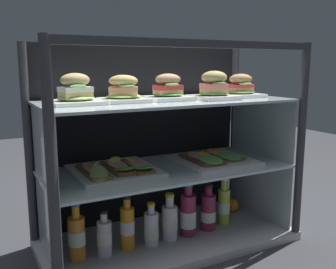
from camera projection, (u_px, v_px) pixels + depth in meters
ground_plane at (168, 245)px, 1.75m from camera, size 6.00×6.00×0.02m
case_base_deck at (168, 239)px, 1.75m from camera, size 1.12×0.52×0.04m
case_frame at (155, 133)px, 1.78m from camera, size 1.12×0.52×0.89m
riser_lower_tier at (168, 203)px, 1.72m from camera, size 1.05×0.45×0.31m
shelf_lower_glass at (168, 169)px, 1.69m from camera, size 1.07×0.46×0.01m
riser_upper_tier at (168, 136)px, 1.66m from camera, size 1.05×0.45×0.29m
shelf_upper_glass at (168, 101)px, 1.63m from camera, size 1.07×0.46×0.01m
plated_roll_sandwich_center at (76, 93)px, 1.46m from camera, size 0.19×0.19×0.12m
plated_roll_sandwich_far_left at (124, 92)px, 1.54m from camera, size 0.18×0.18×0.11m
plated_roll_sandwich_far_right at (168, 91)px, 1.62m from camera, size 0.18×0.18×0.11m
plated_roll_sandwich_near_left_corner at (214, 88)px, 1.66m from camera, size 0.18×0.18×0.12m
plated_roll_sandwich_right_of_center at (240, 89)px, 1.79m from camera, size 0.18×0.18×0.11m
open_sandwich_tray_near_right_corner at (115, 169)px, 1.59m from camera, size 0.34×0.33×0.06m
open_sandwich_tray_far_right at (213, 158)px, 1.79m from camera, size 0.34×0.33×0.05m
juice_bottle_back_left at (77, 237)px, 1.51m from camera, size 0.07×0.07×0.24m
juice_bottle_back_center at (104, 237)px, 1.55m from camera, size 0.06×0.06×0.19m
juice_bottle_front_right_end at (127, 227)px, 1.60m from camera, size 0.06×0.06×0.23m
juice_bottle_front_middle at (151, 229)px, 1.64m from camera, size 0.06×0.06×0.19m
juice_bottle_front_fourth at (170, 221)px, 1.69m from camera, size 0.07×0.07×0.21m
juice_bottle_near_post at (188, 215)px, 1.74m from camera, size 0.07×0.07×0.24m
juice_bottle_tucked_behind at (208, 212)px, 1.80m from camera, size 0.07×0.07×0.22m
juice_bottle_back_right at (224, 205)px, 1.86m from camera, size 0.06×0.06×0.23m
orange_fruit_beside_bottles at (232, 205)px, 2.02m from camera, size 0.07×0.07×0.07m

